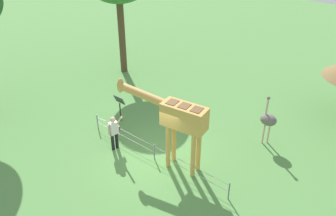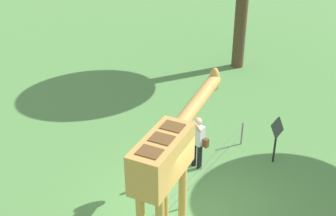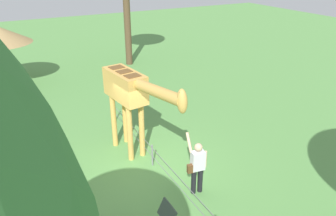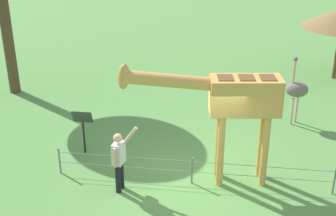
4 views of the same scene
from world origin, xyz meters
name	(u,v)px [view 4 (image 4 of 4)]	position (x,y,z in m)	size (l,w,h in m)	color
ground_plane	(192,178)	(0.00, 0.00, 0.00)	(60.00, 60.00, 0.00)	#568E47
giraffe	(231,101)	(-0.87, -0.04, 2.23)	(3.94, 1.02, 3.19)	gold
visitor	(119,158)	(1.74, 0.77, 0.90)	(0.63, 0.59, 1.75)	black
ostrich	(297,90)	(-2.95, -3.68, 1.18)	(0.70, 0.56, 2.25)	#CC9E93
info_sign	(83,123)	(3.18, -0.91, 0.95)	(0.56, 0.21, 1.32)	black
wire_fence	(192,169)	(0.00, 0.24, 0.40)	(7.05, 0.05, 0.75)	slate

